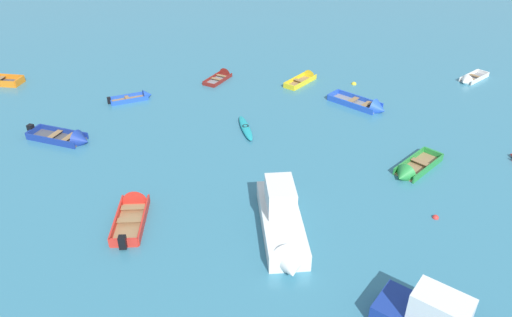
% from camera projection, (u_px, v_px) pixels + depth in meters
% --- Properties ---
extents(motor_launch_white_near_camera, '(2.32, 6.32, 2.39)m').
position_uv_depth(motor_launch_white_near_camera, '(283.00, 223.00, 21.49)').
color(motor_launch_white_near_camera, white).
rests_on(motor_launch_white_near_camera, ground_plane).
extents(rowboat_blue_back_row_right, '(4.00, 3.70, 1.25)m').
position_uv_depth(rowboat_blue_back_row_right, '(369.00, 107.00, 32.81)').
color(rowboat_blue_back_row_right, gray).
rests_on(rowboat_blue_back_row_right, ground_plane).
extents(rowboat_deep_blue_distant_center, '(4.32, 2.49, 1.23)m').
position_uv_depth(rowboat_deep_blue_distant_center, '(71.00, 139.00, 28.97)').
color(rowboat_deep_blue_distant_center, '#4C4C51').
rests_on(rowboat_deep_blue_distant_center, ground_plane).
extents(rowboat_maroon_far_right, '(2.27, 3.08, 1.00)m').
position_uv_depth(rowboat_maroon_far_right, '(223.00, 75.00, 37.75)').
color(rowboat_maroon_far_right, gray).
rests_on(rowboat_maroon_far_right, ground_plane).
extents(kayak_turquoise_far_left, '(1.31, 3.37, 0.32)m').
position_uv_depth(kayak_turquoise_far_left, '(246.00, 128.00, 30.28)').
color(kayak_turquoise_far_left, teal).
rests_on(kayak_turquoise_far_left, ground_plane).
extents(rowboat_green_outer_left, '(3.43, 3.50, 1.12)m').
position_uv_depth(rowboat_green_outer_left, '(410.00, 171.00, 25.96)').
color(rowboat_green_outer_left, '#99754C').
rests_on(rowboat_green_outer_left, ground_plane).
extents(rowboat_red_back_row_left, '(1.54, 4.04, 1.21)m').
position_uv_depth(rowboat_red_back_row_left, '(134.00, 208.00, 23.19)').
color(rowboat_red_back_row_left, '#99754C').
rests_on(rowboat_red_back_row_left, ground_plane).
extents(rowboat_white_center, '(2.96, 2.80, 0.92)m').
position_uv_depth(rowboat_white_center, '(469.00, 80.00, 36.91)').
color(rowboat_white_center, gray).
rests_on(rowboat_white_center, ground_plane).
extents(rowboat_blue_outer_right, '(3.03, 2.00, 0.84)m').
position_uv_depth(rowboat_blue_outer_right, '(139.00, 97.00, 34.26)').
color(rowboat_blue_outer_right, '#99754C').
rests_on(rowboat_blue_outer_right, ground_plane).
extents(rowboat_yellow_cluster_inner, '(2.83, 3.28, 0.94)m').
position_uv_depth(rowboat_yellow_cluster_inner, '(306.00, 78.00, 37.23)').
color(rowboat_yellow_cluster_inner, '#99754C').
rests_on(rowboat_yellow_cluster_inner, ground_plane).
extents(mooring_buoy_between_boats_left, '(0.31, 0.31, 0.31)m').
position_uv_depth(mooring_buoy_between_boats_left, '(435.00, 218.00, 22.87)').
color(mooring_buoy_between_boats_left, red).
rests_on(mooring_buoy_between_boats_left, ground_plane).
extents(mooring_buoy_central, '(0.39, 0.39, 0.39)m').
position_uv_depth(mooring_buoy_central, '(354.00, 84.00, 36.56)').
color(mooring_buoy_central, yellow).
rests_on(mooring_buoy_central, ground_plane).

